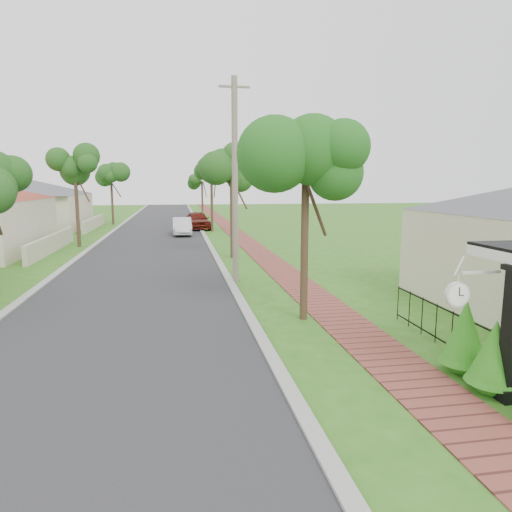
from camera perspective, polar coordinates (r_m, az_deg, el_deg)
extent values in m
plane|color=#2E6718|center=(9.02, 0.00, -16.82)|extent=(160.00, 160.00, 0.00)
cube|color=#28282B|center=(28.32, -13.03, 0.82)|extent=(7.00, 120.00, 0.02)
cube|color=#9E9E99|center=(28.35, -5.64, 1.02)|extent=(0.30, 120.00, 0.10)
cube|color=#9E9E99|center=(28.76, -20.30, 0.61)|extent=(0.30, 120.00, 0.10)
cube|color=brown|center=(28.65, -0.45, 1.15)|extent=(1.50, 120.00, 0.03)
cube|color=black|center=(9.94, 28.95, -14.71)|extent=(0.48, 0.48, 0.24)
cube|color=black|center=(10.61, 27.39, -8.35)|extent=(0.03, 8.00, 0.03)
cube|color=black|center=(10.86, 27.08, -12.39)|extent=(0.03, 8.00, 0.03)
cylinder|color=black|center=(10.74, 27.22, -10.65)|extent=(0.02, 0.02, 1.00)
cylinder|color=black|center=(11.25, 25.16, -9.63)|extent=(0.02, 0.02, 1.00)
cylinder|color=black|center=(11.77, 23.29, -8.69)|extent=(0.02, 0.02, 1.00)
cylinder|color=black|center=(12.30, 21.59, -7.83)|extent=(0.02, 0.02, 1.00)
cylinder|color=black|center=(12.85, 20.04, -7.03)|extent=(0.02, 0.02, 1.00)
cylinder|color=black|center=(13.41, 18.62, -6.29)|extent=(0.02, 0.02, 1.00)
cylinder|color=black|center=(13.98, 17.32, -5.61)|extent=(0.02, 0.02, 1.00)
cylinder|color=#382619|center=(24.23, -3.00, 5.10)|extent=(0.22, 0.22, 4.55)
sphere|color=#124316|center=(24.18, -3.05, 10.79)|extent=(1.70, 1.70, 1.70)
cylinder|color=#382619|center=(38.14, -5.55, 6.77)|extent=(0.22, 0.22, 4.90)
sphere|color=#124316|center=(38.12, -5.61, 10.66)|extent=(1.70, 1.70, 1.70)
cylinder|color=#382619|center=(52.11, -6.73, 6.96)|extent=(0.22, 0.22, 4.20)
sphere|color=#124316|center=(52.08, -6.77, 9.40)|extent=(1.70, 1.70, 1.70)
cylinder|color=#382619|center=(30.65, -21.46, 5.64)|extent=(0.22, 0.22, 4.90)
sphere|color=#124316|center=(30.63, -21.74, 10.48)|extent=(1.70, 1.70, 1.70)
cylinder|color=#382619|center=(46.43, -17.54, 6.58)|extent=(0.22, 0.22, 4.55)
sphere|color=#124316|center=(46.41, -17.68, 9.54)|extent=(1.70, 1.70, 1.70)
sphere|color=#296D15|center=(10.03, 27.47, -13.25)|extent=(0.79, 0.79, 0.79)
cone|color=#296D15|center=(9.84, 27.71, -10.23)|extent=(0.89, 0.89, 1.11)
sphere|color=#296D15|center=(10.70, 24.47, -11.44)|extent=(0.76, 0.76, 0.76)
cone|color=#296D15|center=(10.51, 24.70, -8.27)|extent=(0.86, 0.86, 1.24)
cube|color=#BFB299|center=(29.12, -24.13, 1.47)|extent=(0.25, 10.00, 1.00)
cube|color=beige|center=(44.22, -27.88, 4.84)|extent=(11.00, 10.00, 3.00)
pyramid|color=#4C4C51|center=(44.15, -28.10, 7.81)|extent=(15.56, 15.56, 1.60)
cube|color=#BFB299|center=(42.75, -19.59, 3.91)|extent=(0.25, 10.00, 1.00)
imported|color=#58150D|center=(40.15, -7.30, 4.45)|extent=(2.30, 4.71, 1.55)
imported|color=silver|center=(35.64, -9.21, 3.65)|extent=(1.43, 4.01, 1.32)
cylinder|color=#382619|center=(13.16, 6.07, 0.90)|extent=(0.22, 0.22, 4.17)
sphere|color=#24641D|center=(13.03, 6.24, 10.53)|extent=(2.07, 2.07, 2.07)
cylinder|color=gray|center=(18.14, -2.65, 9.20)|extent=(0.24, 0.24, 7.98)
cube|color=gray|center=(18.51, -2.73, 20.39)|extent=(1.20, 0.08, 0.08)
cube|color=white|center=(9.35, 26.31, -1.83)|extent=(0.78, 0.05, 0.05)
cylinder|color=white|center=(9.13, 23.93, -3.06)|extent=(0.02, 0.02, 0.34)
cylinder|color=white|center=(9.18, 23.85, -4.43)|extent=(0.47, 0.10, 0.47)
cylinder|color=white|center=(9.13, 24.04, -4.51)|extent=(0.40, 0.01, 0.40)
cylinder|color=white|center=(9.22, 23.66, -4.36)|extent=(0.40, 0.01, 0.40)
cube|color=black|center=(9.11, 24.10, -4.07)|extent=(0.01, 0.01, 0.16)
cube|color=black|center=(9.15, 24.30, -4.50)|extent=(0.10, 0.01, 0.02)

